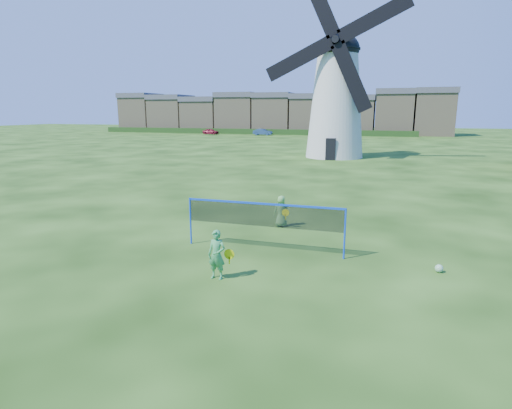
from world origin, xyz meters
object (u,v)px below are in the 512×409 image
object	(u,v)px
play_ball	(439,268)
car_right	(263,132)
badminton_net	(263,216)
player_girl	(217,255)
windmill	(336,97)
car_left	(211,131)
player_boy	(281,211)

from	to	relation	value
play_ball	car_right	distance (m)	67.33
badminton_net	player_girl	size ratio (longest dim) A/B	3.85
windmill	player_girl	size ratio (longest dim) A/B	12.60
windmill	car_left	bearing A→B (deg)	128.81
badminton_net	car_right	distance (m)	65.42
badminton_net	play_ball	bearing A→B (deg)	-3.56
player_girl	play_ball	size ratio (longest dim) A/B	5.97
windmill	badminton_net	size ratio (longest dim) A/B	3.28
car_right	car_left	bearing A→B (deg)	92.45
play_ball	car_left	xyz separation A→B (m)	(-33.81, 62.87, 0.43)
badminton_net	car_left	world-z (taller)	badminton_net
windmill	player_boy	bearing A→B (deg)	-87.44
car_left	car_right	world-z (taller)	car_right
player_girl	player_boy	world-z (taller)	player_girl
play_ball	windmill	bearing A→B (deg)	102.51
badminton_net	car_right	world-z (taller)	badminton_net
player_boy	car_right	world-z (taller)	player_boy
player_boy	car_left	world-z (taller)	player_boy
windmill	play_ball	world-z (taller)	windmill
windmill	badminton_net	distance (m)	28.85
badminton_net	player_girl	world-z (taller)	badminton_net
play_ball	car_left	distance (m)	71.38
player_girl	car_right	xyz separation A→B (m)	(-17.92, 65.28, -0.08)
windmill	badminton_net	bearing A→B (deg)	-87.40
player_boy	car_left	size ratio (longest dim) A/B	0.38
player_boy	car_left	distance (m)	66.09
player_boy	player_girl	bearing A→B (deg)	66.35
windmill	car_right	world-z (taller)	windmill
play_ball	car_left	world-z (taller)	car_left
badminton_net	car_left	distance (m)	68.83
windmill	car_left	distance (m)	44.04
car_right	play_ball	bearing A→B (deg)	-158.23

